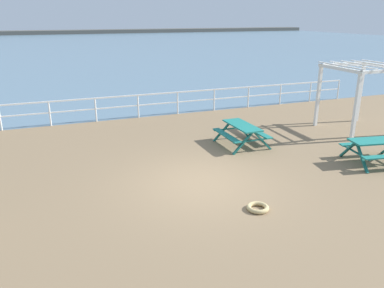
# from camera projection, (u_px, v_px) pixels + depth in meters

# --- Properties ---
(ground_plane) EXTENTS (30.00, 24.00, 0.20)m
(ground_plane) POSITION_uv_depth(u_px,v_px,m) (203.00, 186.00, 10.71)
(ground_plane) COLOR #846B4C
(sea_band) EXTENTS (142.00, 90.00, 0.01)m
(sea_band) POSITION_uv_depth(u_px,v_px,m) (69.00, 46.00, 57.25)
(sea_band) COLOR slate
(sea_band) RESTS_ON ground
(distant_shoreline) EXTENTS (142.00, 6.00, 1.80)m
(distant_shoreline) POSITION_uv_depth(u_px,v_px,m) (57.00, 34.00, 95.21)
(distant_shoreline) COLOR #4C4C47
(distant_shoreline) RESTS_ON ground
(seaward_railing) EXTENTS (23.07, 0.07, 1.08)m
(seaward_railing) POSITION_uv_depth(u_px,v_px,m) (138.00, 102.00, 17.27)
(seaward_railing) COLOR white
(seaward_railing) RESTS_ON ground
(picnic_table_near_left) EXTENTS (1.56, 1.82, 0.80)m
(picnic_table_near_left) POSITION_uv_depth(u_px,v_px,m) (242.00, 130.00, 13.62)
(picnic_table_near_left) COLOR #1E7A70
(picnic_table_near_left) RESTS_ON ground
(picnic_table_mid_centre) EXTENTS (2.04, 1.82, 0.80)m
(picnic_table_mid_centre) POSITION_uv_depth(u_px,v_px,m) (378.00, 146.00, 11.97)
(picnic_table_mid_centre) COLOR #1E7A70
(picnic_table_mid_centre) RESTS_ON ground
(lattice_pergola) EXTENTS (2.50, 2.62, 2.70)m
(lattice_pergola) POSITION_uv_depth(u_px,v_px,m) (361.00, 82.00, 14.99)
(lattice_pergola) COLOR white
(lattice_pergola) RESTS_ON ground
(rope_coil) EXTENTS (0.55, 0.55, 0.11)m
(rope_coil) POSITION_uv_depth(u_px,v_px,m) (258.00, 208.00, 9.20)
(rope_coil) COLOR tan
(rope_coil) RESTS_ON ground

